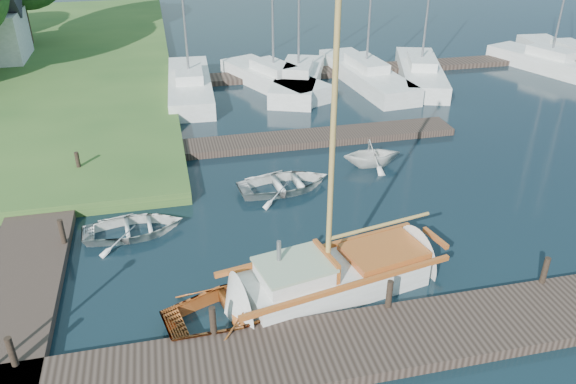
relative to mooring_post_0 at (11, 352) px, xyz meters
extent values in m
plane|color=black|center=(7.50, 5.00, -0.70)|extent=(160.00, 160.00, 0.00)
cube|color=black|center=(7.50, -1.00, -0.55)|extent=(18.00, 2.20, 0.30)
cube|color=black|center=(-0.50, 7.00, -0.55)|extent=(2.20, 18.00, 0.30)
cube|color=black|center=(9.50, 11.50, -0.55)|extent=(14.00, 1.60, 0.30)
cube|color=black|center=(17.50, 21.00, -0.55)|extent=(30.00, 1.60, 0.30)
cylinder|color=black|center=(0.00, 0.00, 0.00)|extent=(0.16, 0.16, 0.80)
cylinder|color=black|center=(4.50, 0.00, 0.00)|extent=(0.16, 0.16, 0.80)
cylinder|color=black|center=(9.00, 0.00, 0.00)|extent=(0.16, 0.16, 0.80)
cylinder|color=black|center=(13.50, 0.00, 0.00)|extent=(0.16, 0.16, 0.80)
cylinder|color=black|center=(0.50, 5.00, 0.00)|extent=(0.16, 0.16, 0.80)
cylinder|color=black|center=(0.50, 10.00, 0.00)|extent=(0.16, 0.16, 0.80)
cube|color=silver|center=(7.96, 1.41, -0.47)|extent=(5.30, 2.95, 0.90)
cone|color=silver|center=(10.95, 2.01, -0.47)|extent=(1.66, 2.18, 1.96)
cone|color=silver|center=(5.07, 0.83, -0.47)|extent=(1.37, 2.12, 1.96)
cube|color=#98431D|center=(7.77, 2.33, 0.04)|extent=(6.10, 1.34, 0.14)
cube|color=#98431D|center=(8.14, 0.49, 0.04)|extent=(6.10, 1.34, 0.14)
cube|color=#98431D|center=(11.29, 2.08, 0.04)|extent=(0.33, 1.10, 0.14)
cube|color=silver|center=(6.78, 1.17, 0.20)|extent=(2.04, 1.73, 0.44)
cube|color=#9BB290|center=(6.78, 1.17, 0.45)|extent=(2.16, 1.84, 0.08)
cube|color=#98431D|center=(7.71, 1.36, 0.28)|extent=(0.39, 1.40, 0.60)
cylinder|color=slate|center=(6.43, 1.41, 0.78)|extent=(0.12, 0.12, 0.60)
cube|color=#98431D|center=(9.53, 1.72, 0.08)|extent=(2.45, 1.90, 0.20)
cylinder|color=olive|center=(7.76, 1.37, 4.18)|extent=(0.14, 0.14, 8.40)
cylinder|color=olive|center=(9.33, 1.68, 0.98)|extent=(3.16, 0.73, 0.10)
imported|color=#98431D|center=(5.27, 0.87, -0.29)|extent=(4.45, 3.59, 0.81)
imported|color=silver|center=(2.53, 5.51, -0.37)|extent=(3.33, 2.50, 0.65)
imported|color=silver|center=(7.91, 7.36, -0.34)|extent=(3.70, 2.84, 0.71)
imported|color=silver|center=(11.76, 8.57, -0.09)|extent=(2.40, 2.10, 1.21)
cube|color=silver|center=(5.36, 19.19, -0.25)|extent=(2.60, 8.72, 0.90)
cube|color=silver|center=(5.36, 19.19, 0.45)|extent=(1.54, 3.08, 0.50)
cube|color=silver|center=(9.97, 19.30, -0.25)|extent=(5.11, 8.05, 0.90)
cube|color=silver|center=(9.97, 19.30, 0.45)|extent=(2.37, 3.07, 0.50)
cube|color=silver|center=(11.28, 18.85, -0.25)|extent=(4.73, 7.74, 0.90)
cube|color=silver|center=(11.28, 18.85, 0.45)|extent=(2.24, 2.93, 0.50)
cube|color=silver|center=(15.23, 18.88, -0.25)|extent=(2.99, 9.22, 0.90)
cube|color=silver|center=(15.23, 18.88, 0.45)|extent=(1.67, 3.28, 0.50)
cube|color=silver|center=(18.44, 18.59, -0.25)|extent=(4.73, 8.59, 0.90)
cube|color=silver|center=(18.44, 18.59, 0.45)|extent=(2.25, 3.21, 0.50)
cube|color=silver|center=(26.94, 18.68, -0.25)|extent=(4.63, 8.07, 0.90)
cube|color=silver|center=(26.94, 18.68, 0.45)|extent=(2.22, 3.03, 0.50)
cube|color=silver|center=(28.86, 19.01, -0.25)|extent=(3.04, 10.40, 0.90)
cube|color=silver|center=(28.86, 19.01, 0.45)|extent=(1.69, 3.69, 0.50)
cylinder|color=#332114|center=(-4.50, 31.00, 1.64)|extent=(0.36, 0.36, 3.67)
camera|label=1|loc=(3.93, -10.45, 9.11)|focal=35.00mm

